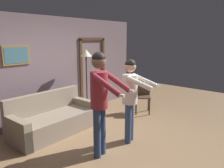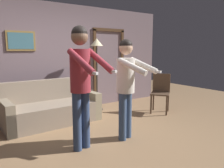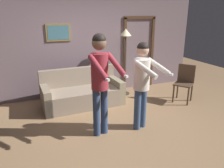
{
  "view_description": "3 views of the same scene",
  "coord_description": "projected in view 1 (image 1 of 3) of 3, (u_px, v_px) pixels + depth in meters",
  "views": [
    {
      "loc": [
        -2.89,
        -2.64,
        2.05
      ],
      "look_at": [
        -0.05,
        -0.08,
        1.26
      ],
      "focal_mm": 35.0,
      "sensor_mm": 36.0,
      "label": 1
    },
    {
      "loc": [
        -1.74,
        -2.97,
        1.5
      ],
      "look_at": [
        0.19,
        -0.06,
        0.95
      ],
      "focal_mm": 35.0,
      "sensor_mm": 36.0,
      "label": 2
    },
    {
      "loc": [
        -1.49,
        -3.53,
        2.15
      ],
      "look_at": [
        -0.17,
        -0.15,
        0.97
      ],
      "focal_mm": 35.0,
      "sensor_mm": 36.0,
      "label": 3
    }
  ],
  "objects": [
    {
      "name": "ground_plane",
      "position": [
        111.0,
        146.0,
        4.25
      ],
      "size": [
        12.0,
        12.0,
        0.0
      ],
      "primitive_type": "plane",
      "color": "#8C6B4A"
    },
    {
      "name": "back_wall_assembly",
      "position": [
        46.0,
        69.0,
        5.42
      ],
      "size": [
        6.4,
        0.1,
        2.6
      ],
      "color": "slate",
      "rests_on": "ground_plane"
    },
    {
      "name": "couch",
      "position": [
        54.0,
        120.0,
        4.84
      ],
      "size": [
        1.94,
        0.94,
        0.87
      ],
      "color": "gray",
      "rests_on": "ground_plane"
    },
    {
      "name": "torchiere_lamp",
      "position": [
        86.0,
        62.0,
        5.74
      ],
      "size": [
        0.31,
        0.31,
        1.78
      ],
      "color": "#332D28",
      "rests_on": "ground_plane"
    },
    {
      "name": "person_standing_left",
      "position": [
        100.0,
        94.0,
        3.68
      ],
      "size": [
        0.53,
        0.74,
        1.85
      ],
      "color": "navy",
      "rests_on": "ground_plane"
    },
    {
      "name": "person_standing_right",
      "position": [
        131.0,
        93.0,
        4.25
      ],
      "size": [
        0.57,
        0.68,
        1.67
      ],
      "color": "#34496B",
      "rests_on": "ground_plane"
    },
    {
      "name": "dining_chair_distant",
      "position": [
        143.0,
        94.0,
        6.16
      ],
      "size": [
        0.59,
        0.59,
        0.93
      ],
      "color": "#4C3828",
      "rests_on": "ground_plane"
    }
  ]
}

